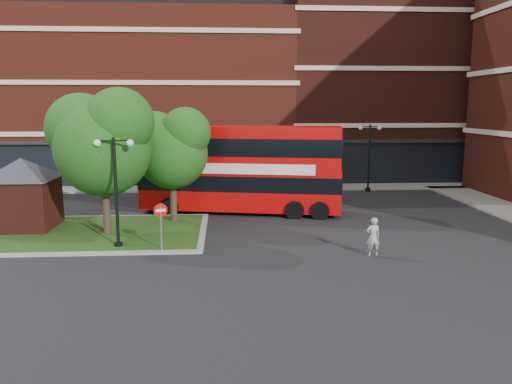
{
  "coord_description": "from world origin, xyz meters",
  "views": [
    {
      "loc": [
        -0.73,
        -21.75,
        6.32
      ],
      "look_at": [
        0.87,
        3.28,
        2.0
      ],
      "focal_mm": 35.0,
      "sensor_mm": 36.0,
      "label": 1
    }
  ],
  "objects": [
    {
      "name": "kiosk",
      "position": [
        -11.0,
        4.0,
        2.32
      ],
      "size": [
        6.51,
        6.51,
        3.6
      ],
      "color": "#471911",
      "rests_on": "traffic_island"
    },
    {
      "name": "car_white",
      "position": [
        5.92,
        16.0,
        0.72
      ],
      "size": [
        4.4,
        1.59,
        1.44
      ],
      "primitive_type": "imported",
      "rotation": [
        0.0,
        0.0,
        1.56
      ],
      "color": "silver",
      "rests_on": "ground"
    },
    {
      "name": "traffic_island",
      "position": [
        -8.0,
        3.0,
        0.07
      ],
      "size": [
        12.6,
        7.6,
        0.15
      ],
      "color": "gray",
      "rests_on": "ground"
    },
    {
      "name": "car_silver",
      "position": [
        -1.02,
        14.5,
        0.62
      ],
      "size": [
        3.71,
        1.63,
        1.24
      ],
      "primitive_type": "imported",
      "rotation": [
        0.0,
        0.0,
        1.61
      ],
      "color": "silver",
      "rests_on": "ground"
    },
    {
      "name": "no_entry_sign",
      "position": [
        -3.5,
        -0.5,
        1.57
      ],
      "size": [
        0.58,
        0.27,
        2.2
      ],
      "rotation": [
        0.0,
        0.0,
        0.38
      ],
      "color": "slate",
      "rests_on": "ground"
    },
    {
      "name": "terrace_far_left",
      "position": [
        -8.0,
        24.0,
        7.0
      ],
      "size": [
        26.0,
        12.0,
        14.0
      ],
      "primitive_type": "cube",
      "color": "maroon",
      "rests_on": "ground"
    },
    {
      "name": "ground",
      "position": [
        0.0,
        0.0,
        0.0
      ],
      "size": [
        120.0,
        120.0,
        0.0
      ],
      "primitive_type": "plane",
      "color": "black",
      "rests_on": "ground"
    },
    {
      "name": "lamp_island",
      "position": [
        -5.5,
        0.2,
        2.83
      ],
      "size": [
        1.72,
        0.36,
        5.0
      ],
      "color": "black",
      "rests_on": "ground"
    },
    {
      "name": "tree_island_west",
      "position": [
        -6.6,
        2.58,
        4.79
      ],
      "size": [
        5.4,
        4.71,
        7.21
      ],
      "color": "#2D2116",
      "rests_on": "ground"
    },
    {
      "name": "bus",
      "position": [
        0.25,
        7.77,
        2.97
      ],
      "size": [
        12.17,
        5.05,
        4.53
      ],
      "rotation": [
        0.0,
        0.0,
        -0.2
      ],
      "color": "#AE0706",
      "rests_on": "ground"
    },
    {
      "name": "tree_island_east",
      "position": [
        -3.58,
        5.06,
        4.24
      ],
      "size": [
        4.46,
        3.9,
        6.29
      ],
      "color": "#2D2116",
      "rests_on": "ground"
    },
    {
      "name": "lamp_far_left",
      "position": [
        2.0,
        14.5,
        2.83
      ],
      "size": [
        1.72,
        0.36,
        5.0
      ],
      "color": "black",
      "rests_on": "ground"
    },
    {
      "name": "pavement_far",
      "position": [
        0.0,
        16.5,
        0.06
      ],
      "size": [
        44.0,
        3.0,
        0.12
      ],
      "primitive_type": "cube",
      "color": "slate",
      "rests_on": "ground"
    },
    {
      "name": "lamp_far_right",
      "position": [
        10.0,
        14.5,
        2.83
      ],
      "size": [
        1.72,
        0.36,
        5.0
      ],
      "color": "black",
      "rests_on": "ground"
    },
    {
      "name": "woman",
      "position": [
        5.58,
        -1.51,
        0.84
      ],
      "size": [
        0.64,
        0.44,
        1.67
      ],
      "primitive_type": "imported",
      "rotation": [
        0.0,
        0.0,
        3.21
      ],
      "color": "#959597",
      "rests_on": "ground"
    },
    {
      "name": "terrace_far_right",
      "position": [
        14.0,
        24.0,
        8.0
      ],
      "size": [
        18.0,
        12.0,
        16.0
      ],
      "primitive_type": "cube",
      "color": "#471911",
      "rests_on": "ground"
    }
  ]
}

